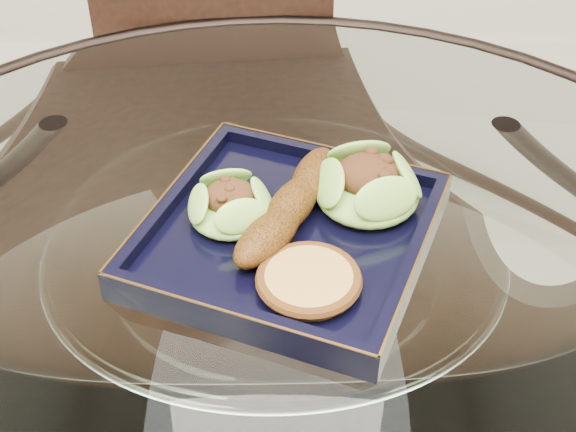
{
  "coord_description": "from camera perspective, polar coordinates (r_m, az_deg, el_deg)",
  "views": [
    {
      "loc": [
        0.01,
        -0.55,
        1.31
      ],
      "look_at": [
        0.01,
        0.05,
        0.8
      ],
      "focal_mm": 50.0,
      "sensor_mm": 36.0,
      "label": 1
    }
  ],
  "objects": [
    {
      "name": "crumb_patty",
      "position": [
        0.74,
        1.49,
        -4.67
      ],
      "size": [
        0.1,
        0.1,
        0.02
      ],
      "primitive_type": "cylinder",
      "rotation": [
        0.0,
        0.0,
        0.15
      ],
      "color": "gold",
      "rests_on": "navy_plate"
    },
    {
      "name": "dining_chair",
      "position": [
        1.31,
        -4.5,
        1.0
      ],
      "size": [
        0.41,
        0.41,
        0.87
      ],
      "rotation": [
        0.0,
        0.0,
        0.1
      ],
      "color": "black",
      "rests_on": "ground"
    },
    {
      "name": "lettuce_wrap_right",
      "position": [
        0.83,
        5.67,
        1.96
      ],
      "size": [
        0.12,
        0.12,
        0.04
      ],
      "primitive_type": "ellipsoid",
      "rotation": [
        0.0,
        0.0,
        -0.17
      ],
      "color": "#72A630",
      "rests_on": "navy_plate"
    },
    {
      "name": "navy_plate",
      "position": [
        0.81,
        0.0,
        -1.63
      ],
      "size": [
        0.35,
        0.35,
        0.02
      ],
      "primitive_type": "cube",
      "rotation": [
        0.0,
        0.0,
        -0.37
      ],
      "color": "black",
      "rests_on": "dining_table"
    },
    {
      "name": "lettuce_wrap_left",
      "position": [
        0.81,
        -4.08,
        0.6
      ],
      "size": [
        0.1,
        0.1,
        0.03
      ],
      "primitive_type": "ellipsoid",
      "rotation": [
        0.0,
        0.0,
        -0.15
      ],
      "color": "#67A32F",
      "rests_on": "navy_plate"
    },
    {
      "name": "roasted_plantain",
      "position": [
        0.8,
        0.24,
        0.78
      ],
      "size": [
        0.12,
        0.19,
        0.04
      ],
      "primitive_type": "ellipsoid",
      "rotation": [
        0.0,
        0.0,
        1.12
      ],
      "color": "#5F340A",
      "rests_on": "navy_plate"
    },
    {
      "name": "dining_table",
      "position": [
        0.9,
        -0.78,
        -12.03
      ],
      "size": [
        1.13,
        1.13,
        0.77
      ],
      "color": "white",
      "rests_on": "ground"
    }
  ]
}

